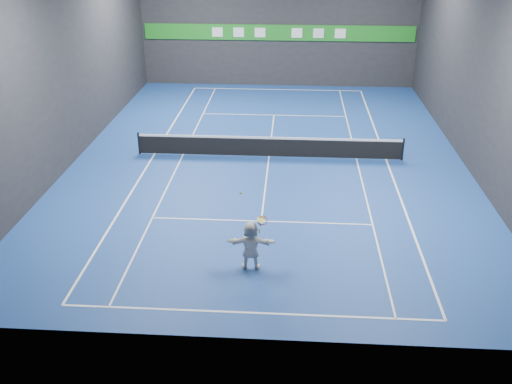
# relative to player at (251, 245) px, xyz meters

# --- Properties ---
(ground) EXTENTS (26.00, 26.00, 0.00)m
(ground) POSITION_rel_player_xyz_m (0.15, 9.55, -0.83)
(ground) COLOR navy
(ground) RESTS_ON ground
(wall_back) EXTENTS (18.00, 0.10, 9.00)m
(wall_back) POSITION_rel_player_xyz_m (0.15, 22.55, 3.67)
(wall_back) COLOR #232325
(wall_back) RESTS_ON ground
(wall_front) EXTENTS (18.00, 0.10, 9.00)m
(wall_front) POSITION_rel_player_xyz_m (0.15, -3.45, 3.67)
(wall_front) COLOR #232325
(wall_front) RESTS_ON ground
(wall_left) EXTENTS (0.10, 26.00, 9.00)m
(wall_left) POSITION_rel_player_xyz_m (-8.85, 9.55, 3.67)
(wall_left) COLOR #232325
(wall_left) RESTS_ON ground
(wall_right) EXTENTS (0.10, 26.00, 9.00)m
(wall_right) POSITION_rel_player_xyz_m (9.15, 9.55, 3.67)
(wall_right) COLOR #232325
(wall_right) RESTS_ON ground
(baseline_near) EXTENTS (10.98, 0.08, 0.01)m
(baseline_near) POSITION_rel_player_xyz_m (0.15, -2.34, -0.83)
(baseline_near) COLOR white
(baseline_near) RESTS_ON ground
(baseline_far) EXTENTS (10.98, 0.08, 0.01)m
(baseline_far) POSITION_rel_player_xyz_m (0.15, 21.44, -0.83)
(baseline_far) COLOR white
(baseline_far) RESTS_ON ground
(sideline_doubles_left) EXTENTS (0.08, 23.78, 0.01)m
(sideline_doubles_left) POSITION_rel_player_xyz_m (-5.34, 9.55, -0.83)
(sideline_doubles_left) COLOR white
(sideline_doubles_left) RESTS_ON ground
(sideline_doubles_right) EXTENTS (0.08, 23.78, 0.01)m
(sideline_doubles_right) POSITION_rel_player_xyz_m (5.64, 9.55, -0.83)
(sideline_doubles_right) COLOR white
(sideline_doubles_right) RESTS_ON ground
(sideline_singles_left) EXTENTS (0.06, 23.78, 0.01)m
(sideline_singles_left) POSITION_rel_player_xyz_m (-3.96, 9.55, -0.83)
(sideline_singles_left) COLOR white
(sideline_singles_left) RESTS_ON ground
(sideline_singles_right) EXTENTS (0.06, 23.78, 0.01)m
(sideline_singles_right) POSITION_rel_player_xyz_m (4.26, 9.55, -0.83)
(sideline_singles_right) COLOR white
(sideline_singles_right) RESTS_ON ground
(service_line_near) EXTENTS (8.23, 0.06, 0.01)m
(service_line_near) POSITION_rel_player_xyz_m (0.15, 3.15, -0.83)
(service_line_near) COLOR white
(service_line_near) RESTS_ON ground
(service_line_far) EXTENTS (8.23, 0.06, 0.01)m
(service_line_far) POSITION_rel_player_xyz_m (0.15, 15.95, -0.83)
(service_line_far) COLOR white
(service_line_far) RESTS_ON ground
(center_service_line) EXTENTS (0.06, 12.80, 0.01)m
(center_service_line) POSITION_rel_player_xyz_m (0.15, 9.55, -0.83)
(center_service_line) COLOR white
(center_service_line) RESTS_ON ground
(player) EXTENTS (1.55, 0.53, 1.66)m
(player) POSITION_rel_player_xyz_m (0.00, 0.00, 0.00)
(player) COLOR silver
(player) RESTS_ON ground
(tennis_ball) EXTENTS (0.07, 0.07, 0.07)m
(tennis_ball) POSITION_rel_player_xyz_m (-0.31, 0.08, 1.79)
(tennis_ball) COLOR #B7E626
(tennis_ball) RESTS_ON player
(tennis_net) EXTENTS (12.50, 0.10, 1.07)m
(tennis_net) POSITION_rel_player_xyz_m (0.15, 9.55, -0.29)
(tennis_net) COLOR black
(tennis_net) RESTS_ON ground
(sponsor_banner) EXTENTS (17.64, 0.11, 1.00)m
(sponsor_banner) POSITION_rel_player_xyz_m (0.15, 22.49, 2.67)
(sponsor_banner) COLOR #1C841F
(sponsor_banner) RESTS_ON wall_back
(tennis_racket) EXTENTS (0.44, 0.35, 0.64)m
(tennis_racket) POSITION_rel_player_xyz_m (0.35, 0.05, 0.84)
(tennis_racket) COLOR red
(tennis_racket) RESTS_ON player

